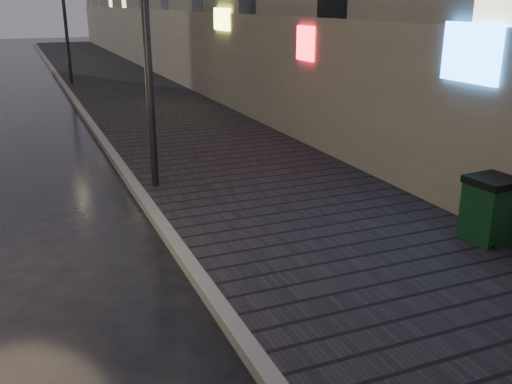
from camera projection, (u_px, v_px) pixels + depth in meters
sidewalk at (123, 85)px, 25.00m from camera, size 4.60×58.00×0.15m
curb at (66, 88)px, 24.12m from camera, size 0.20×58.00×0.15m
lamp_near at (145, 5)px, 10.04m from camera, size 0.36×0.36×5.28m
lamp_far at (64, 3)px, 24.04m from camera, size 0.36×0.36×5.28m
trash_bin at (490, 209)px, 8.39m from camera, size 0.69×0.69×0.98m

